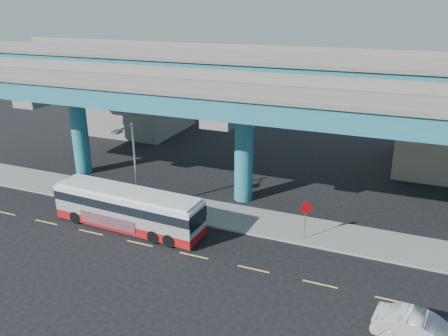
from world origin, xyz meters
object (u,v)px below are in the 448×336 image
at_px(street_lamp, 130,155).
at_px(stop_sign, 306,212).
at_px(transit_bus, 128,207).
at_px(sedan, 424,332).
at_px(parked_car, 88,182).

height_order(street_lamp, stop_sign, street_lamp).
bearing_deg(transit_bus, street_lamp, 116.98).
xyz_separation_m(sedan, stop_sign, (-7.22, 7.43, 1.38)).
relative_size(parked_car, stop_sign, 1.42).
distance_m(sedan, street_lamp, 21.58).
bearing_deg(sedan, stop_sign, 53.49).
height_order(parked_car, stop_sign, stop_sign).
bearing_deg(stop_sign, sedan, -55.68).
height_order(transit_bus, street_lamp, street_lamp).
height_order(sedan, stop_sign, stop_sign).
xyz_separation_m(transit_bus, parked_car, (-6.90, 4.20, -0.77)).
distance_m(transit_bus, stop_sign, 12.31).
relative_size(transit_bus, stop_sign, 4.17).
height_order(sedan, street_lamp, street_lamp).
xyz_separation_m(transit_bus, stop_sign, (11.96, 2.84, 0.55)).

